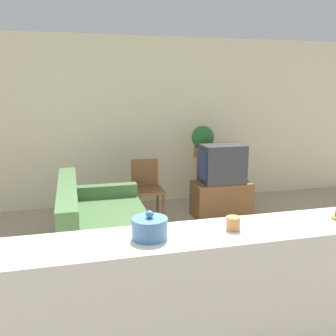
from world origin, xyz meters
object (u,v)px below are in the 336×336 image
couch (102,233)px  wooden_chair (147,186)px  decorative_bowl (150,228)px  television (222,164)px  potted_plant (203,140)px

couch → wooden_chair: size_ratio=2.12×
couch → decorative_bowl: (0.13, -2.06, 0.82)m
television → potted_plant: bearing=96.5°
potted_plant → television: bearing=-83.5°
television → decorative_bowl: bearing=-119.4°
couch → decorative_bowl: bearing=-86.5°
television → decorative_bowl: decorative_bowl is taller
potted_plant → decorative_bowl: 4.05m
potted_plant → decorative_bowl: bearing=-114.1°
television → decorative_bowl: size_ratio=3.06×
couch → decorative_bowl: 2.22m
couch → potted_plant: potted_plant is taller
potted_plant → decorative_bowl: (-1.65, -3.69, 0.05)m
television → decorative_bowl: (-1.72, -3.05, 0.32)m
potted_plant → decorative_bowl: potted_plant is taller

